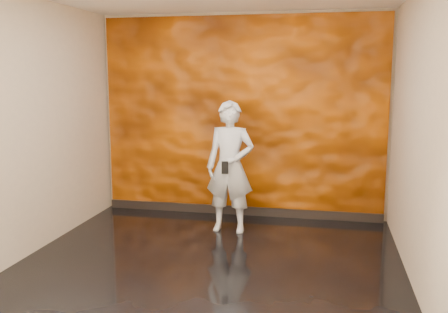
{
  "coord_description": "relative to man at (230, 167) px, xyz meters",
  "views": [
    {
      "loc": [
        1.18,
        -4.83,
        1.96
      ],
      "look_at": [
        -0.02,
        0.86,
        1.01
      ],
      "focal_mm": 40.0,
      "sensor_mm": 36.0,
      "label": 1
    }
  ],
  "objects": [
    {
      "name": "man",
      "position": [
        0.0,
        0.0,
        0.0
      ],
      "size": [
        0.61,
        0.41,
        1.65
      ],
      "primitive_type": "imported",
      "rotation": [
        0.0,
        0.0,
        -0.03
      ],
      "color": "#9397A1",
      "rests_on": "ground"
    },
    {
      "name": "baseboard",
      "position": [
        0.01,
        0.74,
        -0.76
      ],
      "size": [
        3.9,
        0.04,
        0.12
      ],
      "primitive_type": "cube",
      "color": "black",
      "rests_on": "ground"
    },
    {
      "name": "phone",
      "position": [
        -0.01,
        -0.25,
        0.03
      ],
      "size": [
        0.08,
        0.04,
        0.15
      ],
      "primitive_type": "cube",
      "rotation": [
        0.0,
        0.0,
        0.24
      ],
      "color": "black",
      "rests_on": "man"
    },
    {
      "name": "feature_wall",
      "position": [
        0.01,
        0.78,
        0.56
      ],
      "size": [
        3.9,
        0.06,
        2.75
      ],
      "primitive_type": "cube",
      "color": "#CE5700",
      "rests_on": "ground"
    },
    {
      "name": "room",
      "position": [
        0.01,
        -1.18,
        0.57
      ],
      "size": [
        4.02,
        4.02,
        2.81
      ],
      "color": "black",
      "rests_on": "ground"
    }
  ]
}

